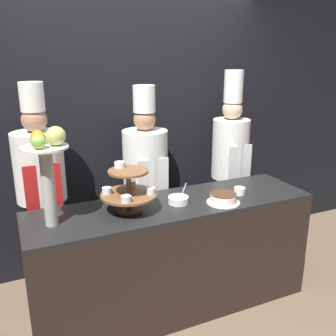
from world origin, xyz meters
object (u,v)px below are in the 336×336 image
(tiered_stand, at_px, (128,189))
(cup_white, at_px, (240,191))
(chef_center_right, at_px, (230,161))
(fruit_pedestal, at_px, (48,162))
(cake_round, at_px, (223,198))
(chef_left, at_px, (41,187))
(chef_center_left, at_px, (146,177))
(serving_bowl_near, at_px, (178,200))

(tiered_stand, bearing_deg, cup_white, -2.88)
(chef_center_right, bearing_deg, fruit_pedestal, -161.88)
(tiered_stand, distance_m, cake_round, 0.73)
(chef_left, distance_m, chef_center_right, 1.76)
(tiered_stand, relative_size, cup_white, 4.45)
(cup_white, relative_size, chef_center_left, 0.05)
(tiered_stand, xyz_separation_m, cake_round, (0.70, -0.15, -0.13))
(chef_center_left, height_order, chef_center_right, chef_center_right)
(serving_bowl_near, height_order, chef_center_right, chef_center_right)
(cake_round, relative_size, chef_left, 0.14)
(chef_left, bearing_deg, tiered_stand, -46.61)
(tiered_stand, height_order, chef_center_right, chef_center_right)
(cake_round, bearing_deg, chef_center_left, 116.38)
(tiered_stand, height_order, fruit_pedestal, fruit_pedestal)
(cake_round, xyz_separation_m, chef_center_right, (0.53, 0.71, 0.05))
(cup_white, relative_size, chef_left, 0.05)
(serving_bowl_near, distance_m, chef_left, 1.09)
(serving_bowl_near, distance_m, chef_center_left, 0.58)
(fruit_pedestal, bearing_deg, cup_white, -1.58)
(chef_center_left, bearing_deg, fruit_pedestal, -146.66)
(cake_round, bearing_deg, chef_center_right, 53.70)
(fruit_pedestal, height_order, chef_center_left, chef_center_left)
(chef_center_left, distance_m, chef_center_right, 0.88)
(fruit_pedestal, height_order, cup_white, fruit_pedestal)
(cup_white, xyz_separation_m, serving_bowl_near, (-0.53, 0.03, -0.00))
(tiered_stand, height_order, chef_left, chef_left)
(fruit_pedestal, height_order, serving_bowl_near, fruit_pedestal)
(cup_white, bearing_deg, chef_center_left, 133.04)
(cup_white, bearing_deg, tiered_stand, 177.12)
(serving_bowl_near, bearing_deg, chef_center_left, 94.27)
(tiered_stand, xyz_separation_m, chef_center_left, (0.34, 0.57, -0.13))
(tiered_stand, height_order, serving_bowl_near, tiered_stand)
(tiered_stand, distance_m, chef_left, 0.78)
(fruit_pedestal, relative_size, cake_round, 2.61)
(chef_center_right, bearing_deg, serving_bowl_near, -145.37)
(fruit_pedestal, height_order, cake_round, fruit_pedestal)
(cup_white, height_order, chef_left, chef_left)
(cake_round, xyz_separation_m, serving_bowl_near, (-0.31, 0.14, -0.01))
(fruit_pedestal, xyz_separation_m, cup_white, (1.44, -0.04, -0.40))
(serving_bowl_near, height_order, chef_left, chef_left)
(fruit_pedestal, bearing_deg, chef_center_left, 33.34)
(serving_bowl_near, xyz_separation_m, chef_left, (-0.92, 0.58, 0.05))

